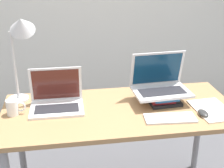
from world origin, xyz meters
name	(u,v)px	position (x,y,z in m)	size (l,w,h in m)	color
desk	(120,121)	(0.00, 0.34, 0.68)	(1.53, 0.69, 0.77)	#9E754C
laptop_left	(57,100)	(-0.41, 0.43, 0.82)	(0.34, 0.25, 0.26)	silver
book_stack	(161,96)	(0.30, 0.42, 0.81)	(0.22, 0.26, 0.07)	black
laptop_on_books	(160,84)	(0.29, 0.43, 0.89)	(0.39, 0.28, 0.26)	silver
wireless_keyboard	(170,118)	(0.28, 0.16, 0.78)	(0.32, 0.15, 0.01)	silver
mouse	(203,113)	(0.50, 0.17, 0.79)	(0.06, 0.10, 0.03)	#2D2D2D
notepad	(212,110)	(0.58, 0.23, 0.78)	(0.23, 0.32, 0.01)	white
mug	(13,107)	(-0.68, 0.37, 0.82)	(0.12, 0.07, 0.10)	white
desk_lamp	(21,35)	(-0.60, 0.55, 1.24)	(0.23, 0.20, 0.62)	silver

